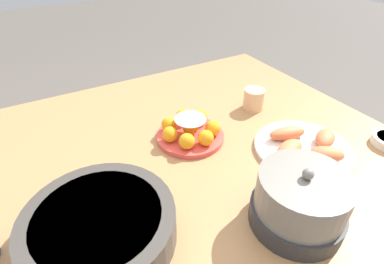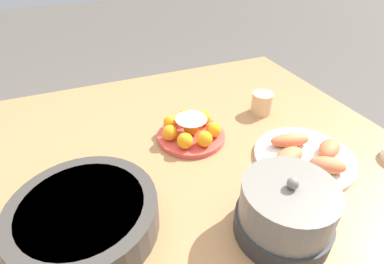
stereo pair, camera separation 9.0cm
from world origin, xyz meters
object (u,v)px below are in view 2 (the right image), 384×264
(cup_near, at_px, (262,103))
(warming_pot, at_px, (285,211))
(cake_plate, at_px, (191,130))
(serving_bowl, at_px, (84,216))
(seafood_platter, at_px, (305,155))
(dining_table, at_px, (193,170))

(cup_near, distance_m, warming_pot, 0.51)
(cake_plate, distance_m, serving_bowl, 0.41)
(serving_bowl, bearing_deg, seafood_platter, -179.85)
(warming_pot, bearing_deg, cup_near, -118.34)
(cake_plate, bearing_deg, warming_pot, 97.39)
(serving_bowl, distance_m, warming_pot, 0.43)
(seafood_platter, bearing_deg, cup_near, -96.31)
(dining_table, distance_m, cake_plate, 0.13)
(cake_plate, distance_m, warming_pot, 0.40)
(dining_table, height_order, serving_bowl, serving_bowl)
(dining_table, distance_m, cup_near, 0.34)
(cup_near, relative_size, warming_pot, 0.36)
(cake_plate, height_order, seafood_platter, cake_plate)
(cake_plate, height_order, serving_bowl, cake_plate)
(serving_bowl, height_order, cup_near, same)
(dining_table, height_order, cake_plate, cake_plate)
(serving_bowl, height_order, seafood_platter, serving_bowl)
(seafood_platter, bearing_deg, warming_pot, 39.53)
(cake_plate, bearing_deg, serving_bowl, 33.26)
(seafood_platter, height_order, warming_pot, warming_pot)
(warming_pot, bearing_deg, seafood_platter, -140.47)
(cake_plate, xyz_separation_m, warming_pot, (-0.05, 0.40, 0.04))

